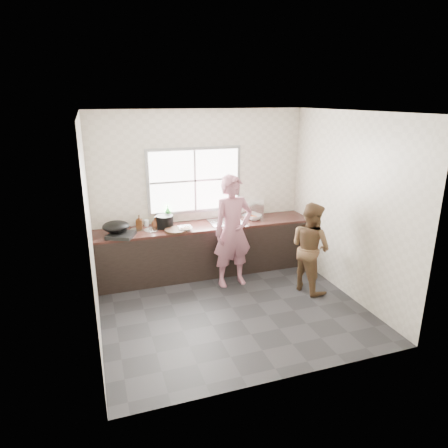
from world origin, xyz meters
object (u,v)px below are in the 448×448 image
object	(u,v)px
woman	(233,235)
plate_food	(160,224)
dish_rack	(251,208)
bottle_green	(168,215)
bowl_held	(232,224)
bottle_brown_tall	(139,222)
cutting_board	(176,230)
pot_lid_left	(137,230)
black_pot	(165,222)
bottle_brown_short	(156,223)
bowl_mince	(186,229)
bowl_crabs	(254,217)
wok	(116,226)
glass_jar	(146,223)
pot_lid_right	(151,230)
burner	(121,235)
person_side	(310,247)

from	to	relation	value
woman	plate_food	bearing A→B (deg)	137.09
dish_rack	bottle_green	bearing A→B (deg)	158.96
bowl_held	bottle_brown_tall	world-z (taller)	bottle_brown_tall
cutting_board	pot_lid_left	distance (m)	0.64
black_pot	bottle_brown_short	distance (m)	0.15
cutting_board	bowl_mince	bearing A→B (deg)	-7.80
bowl_crabs	plate_food	bearing A→B (deg)	172.10
plate_food	bottle_brown_short	bearing A→B (deg)	-123.52
bottle_brown_tall	pot_lid_left	xyz separation A→B (m)	(-0.06, -0.09, -0.10)
bottle_green	bottle_brown_short	size ratio (longest dim) A/B	1.90
wok	bottle_brown_short	bearing A→B (deg)	14.20
cutting_board	woman	bearing A→B (deg)	-23.96
bowl_mince	glass_jar	size ratio (longest dim) A/B	2.02
bottle_brown_short	cutting_board	bearing A→B (deg)	-46.54
bottle_green	pot_lid_right	world-z (taller)	bottle_green
burner	pot_lid_left	world-z (taller)	burner
pot_lid_left	bottle_brown_short	bearing A→B (deg)	7.14
bottle_green	wok	distance (m)	0.91
bowl_mince	bottle_brown_short	xyz separation A→B (m)	(-0.42, 0.31, 0.06)
bottle_green	bottle_brown_short	xyz separation A→B (m)	(-0.23, -0.13, -0.08)
wok	pot_lid_right	bearing A→B (deg)	4.80
bowl_crabs	dish_rack	bearing A→B (deg)	82.83
bowl_mince	plate_food	xyz separation A→B (m)	(-0.33, 0.44, -0.02)
cutting_board	bowl_mince	size ratio (longest dim) A/B	1.72
woman	plate_food	size ratio (longest dim) A/B	7.44
person_side	bowl_held	bearing A→B (deg)	29.80
pot_lid_left	bottle_brown_tall	bearing A→B (deg)	54.88
black_pot	dish_rack	distance (m)	1.57
black_pot	plate_food	xyz separation A→B (m)	(-0.05, 0.17, -0.09)
dish_rack	black_pot	bearing A→B (deg)	165.14
glass_jar	pot_lid_right	world-z (taller)	glass_jar
bowl_held	person_side	bearing A→B (deg)	-44.13
dish_rack	pot_lid_left	bearing A→B (deg)	163.85
glass_jar	pot_lid_left	size ratio (longest dim) A/B	0.48
bowl_mince	bottle_brown_short	distance (m)	0.52
plate_food	bottle_brown_short	world-z (taller)	bottle_brown_short
bowl_crabs	dish_rack	xyz separation A→B (m)	(0.03, 0.22, 0.11)
woman	pot_lid_right	xyz separation A→B (m)	(-1.18, 0.54, 0.04)
person_side	burner	bearing A→B (deg)	54.94
pot_lid_left	bowl_mince	bearing A→B (deg)	-20.03
bowl_crabs	burner	world-z (taller)	bowl_crabs
bowl_crabs	black_pot	xyz separation A→B (m)	(-1.53, 0.05, 0.06)
bottle_green	bottle_brown_tall	distance (m)	0.49
pot_lid_left	pot_lid_right	bearing A→B (deg)	-18.55
bowl_held	bowl_mince	bearing A→B (deg)	-179.84
bowl_held	pot_lid_right	distance (m)	1.30
woman	bottle_brown_short	distance (m)	1.27
glass_jar	pot_lid_left	bearing A→B (deg)	-136.83
cutting_board	bottle_brown_short	bearing A→B (deg)	133.46
wok	pot_lid_left	xyz separation A→B (m)	(0.32, 0.12, -0.13)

